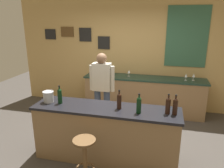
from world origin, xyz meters
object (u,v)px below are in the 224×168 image
object	(u,v)px
wine_bottle_c	(139,104)
wine_bottle_d	(168,105)
wine_bottle_b	(119,100)
bartender	(102,86)
bar_stool	(85,153)
wine_bottle_a	(60,95)
ice_bucket	(48,96)
wine_glass_a	(129,72)
wine_glass_c	(194,76)
wine_glass_b	(186,76)
wine_bottle_e	(175,106)

from	to	relation	value
wine_bottle_c	wine_bottle_d	world-z (taller)	same
wine_bottle_c	wine_bottle_b	bearing A→B (deg)	164.60
bartender	bar_stool	xyz separation A→B (m)	(0.21, -1.60, -0.48)
wine_bottle_a	wine_bottle_c	distance (m)	1.31
wine_bottle_c	wine_bottle_a	bearing A→B (deg)	176.73
wine_bottle_d	ice_bucket	xyz separation A→B (m)	(-1.94, 0.00, -0.04)
wine_bottle_a	ice_bucket	size ratio (longest dim) A/B	1.63
wine_bottle_d	wine_glass_a	distance (m)	2.27
bartender	wine_bottle_a	size ratio (longest dim) A/B	5.29
wine_glass_c	wine_glass_b	bearing A→B (deg)	-167.67
wine_bottle_c	wine_glass_a	size ratio (longest dim) A/B	1.97
wine_bottle_d	wine_bottle_e	bearing A→B (deg)	-4.60
bar_stool	wine_bottle_a	world-z (taller)	wine_bottle_a
wine_bottle_e	wine_glass_a	bearing A→B (deg)	116.30
wine_glass_a	wine_bottle_a	bearing A→B (deg)	-111.03
wine_bottle_c	wine_glass_b	bearing A→B (deg)	68.64
wine_bottle_a	wine_bottle_b	xyz separation A→B (m)	(0.99, 0.01, 0.00)
bar_stool	wine_bottle_a	size ratio (longest dim) A/B	2.22
bartender	wine_glass_a	world-z (taller)	bartender
bar_stool	ice_bucket	bearing A→B (deg)	144.57
bar_stool	wine_bottle_a	distance (m)	1.06
wine_bottle_a	bar_stool	bearing A→B (deg)	-43.18
wine_bottle_c	wine_glass_a	world-z (taller)	wine_bottle_c
wine_bottle_c	wine_glass_c	world-z (taller)	wine_bottle_c
wine_glass_c	wine_bottle_d	bearing A→B (deg)	-105.59
bar_stool	wine_glass_c	world-z (taller)	wine_glass_c
wine_bottle_c	wine_bottle_e	distance (m)	0.52
wine_glass_a	wine_glass_c	size ratio (longest dim) A/B	1.00
bar_stool	ice_bucket	xyz separation A→B (m)	(-0.85, 0.61, 0.56)
ice_bucket	wine_glass_c	xyz separation A→B (m)	(2.51, 2.05, -0.01)
wine_bottle_e	ice_bucket	size ratio (longest dim) A/B	1.63
bar_stool	wine_glass_c	size ratio (longest dim) A/B	4.39
wine_bottle_d	wine_bottle_e	world-z (taller)	same
bartender	ice_bucket	distance (m)	1.18
ice_bucket	bar_stool	bearing A→B (deg)	-35.43
bartender	wine_bottle_b	distance (m)	1.14
wine_bottle_c	wine_glass_c	size ratio (longest dim) A/B	1.97
wine_bottle_d	wine_bottle_c	bearing A→B (deg)	-169.16
wine_glass_a	wine_bottle_c	bearing A→B (deg)	-76.67
wine_bottle_d	wine_bottle_e	distance (m)	0.10
bar_stool	wine_glass_a	bearing A→B (deg)	86.57
wine_bottle_c	wine_glass_b	xyz separation A→B (m)	(0.82, 2.10, -0.05)
wine_bottle_a	ice_bucket	world-z (taller)	wine_bottle_a
bar_stool	wine_bottle_b	bearing A→B (deg)	59.74
bar_stool	wine_bottle_b	size ratio (longest dim) A/B	2.22
wine_bottle_c	wine_glass_c	xyz separation A→B (m)	(0.99, 2.14, -0.05)
wine_bottle_b	wine_bottle_c	bearing A→B (deg)	-15.40
bar_stool	wine_glass_b	size ratio (longest dim) A/B	4.39
bartender	wine_glass_c	xyz separation A→B (m)	(1.87, 1.06, 0.07)
wine_glass_b	wine_glass_c	world-z (taller)	same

